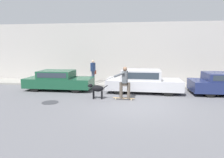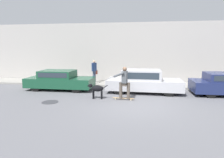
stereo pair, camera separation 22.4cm
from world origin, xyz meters
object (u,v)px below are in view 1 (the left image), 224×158
(parked_car_1, at_px, (143,81))
(pedestrian_with_bag, at_px, (93,70))
(parked_car_0, at_px, (59,80))
(dog, at_px, (97,89))
(skateboarder, at_px, (125,81))

(parked_car_1, bearing_deg, pedestrian_with_bag, 147.87)
(parked_car_0, relative_size, dog, 3.99)
(parked_car_1, height_order, pedestrian_with_bag, pedestrian_with_bag)
(dog, xyz_separation_m, pedestrian_with_bag, (-1.16, 4.15, 0.49))
(pedestrian_with_bag, bearing_deg, dog, -58.21)
(dog, height_order, skateboarder, skateboarder)
(dog, relative_size, skateboarder, 0.46)
(dog, bearing_deg, parked_car_0, -37.36)
(parked_car_1, xyz_separation_m, pedestrian_with_bag, (-3.48, 2.26, 0.36))
(parked_car_0, distance_m, pedestrian_with_bag, 2.83)
(parked_car_1, xyz_separation_m, dog, (-2.32, -1.89, -0.13))
(pedestrian_with_bag, bearing_deg, parked_car_0, -109.86)
(skateboarder, height_order, pedestrian_with_bag, pedestrian_with_bag)
(parked_car_1, relative_size, pedestrian_with_bag, 2.71)
(skateboarder, xyz_separation_m, pedestrian_with_bag, (-2.56, 4.15, 0.06))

